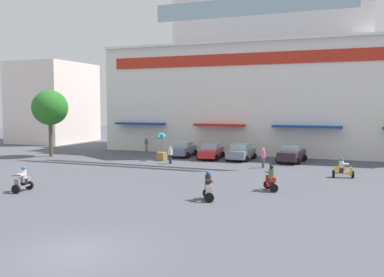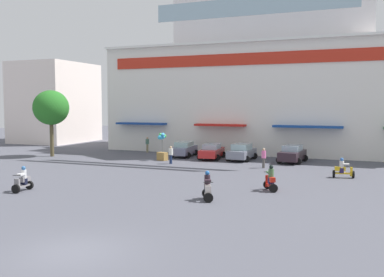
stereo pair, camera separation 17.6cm
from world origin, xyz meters
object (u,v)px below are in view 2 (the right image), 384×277
(parked_car_0, at_px, (184,149))
(parked_car_1, at_px, (212,151))
(scooter_rider_2, at_px, (271,180))
(pedestrian_3, at_px, (171,154))
(parked_car_2, at_px, (242,152))
(parked_car_3, at_px, (292,154))
(scooter_rider_3, at_px, (207,188))
(plaza_tree_0, at_px, (51,108))
(pedestrian_2, at_px, (264,157))
(scooter_rider_5, at_px, (23,181))
(scooter_rider_4, at_px, (343,170))
(balloon_vendor_cart, at_px, (162,148))
(pedestrian_0, at_px, (147,144))

(parked_car_0, distance_m, parked_car_1, 3.26)
(scooter_rider_2, bearing_deg, pedestrian_3, 140.92)
(parked_car_2, bearing_deg, parked_car_3, 1.89)
(parked_car_1, xyz_separation_m, scooter_rider_3, (5.56, -16.79, -0.07))
(plaza_tree_0, xyz_separation_m, pedestrian_2, (21.34, -0.01, -3.90))
(parked_car_3, height_order, scooter_rider_5, parked_car_3)
(parked_car_2, xyz_separation_m, scooter_rider_5, (-8.38, -18.73, -0.15))
(parked_car_0, bearing_deg, parked_car_1, -12.67)
(scooter_rider_5, distance_m, pedestrian_3, 14.48)
(parked_car_0, xyz_separation_m, scooter_rider_5, (-2.31, -19.34, -0.13))
(scooter_rider_2, xyz_separation_m, scooter_rider_3, (-2.67, -3.78, 0.00))
(parked_car_0, bearing_deg, scooter_rider_4, -25.44)
(parked_car_2, height_order, scooter_rider_4, parked_car_2)
(parked_car_1, relative_size, parked_car_2, 1.08)
(parked_car_0, xyz_separation_m, parked_car_3, (10.68, -0.45, 0.03))
(parked_car_1, relative_size, parked_car_3, 1.06)
(parked_car_0, height_order, pedestrian_3, pedestrian_3)
(parked_car_1, distance_m, pedestrian_3, 5.04)
(parked_car_3, height_order, scooter_rider_2, scooter_rider_2)
(scooter_rider_4, bearing_deg, plaza_tree_0, 174.67)
(parked_car_2, bearing_deg, scooter_rider_5, -114.10)
(pedestrian_3, bearing_deg, scooter_rider_4, -8.04)
(scooter_rider_4, bearing_deg, pedestrian_2, 157.65)
(scooter_rider_2, height_order, pedestrian_2, pedestrian_2)
(scooter_rider_2, relative_size, pedestrian_2, 0.97)
(parked_car_3, bearing_deg, balloon_vendor_cart, -165.38)
(pedestrian_0, relative_size, pedestrian_2, 1.03)
(scooter_rider_3, distance_m, pedestrian_2, 12.81)
(pedestrian_0, distance_m, pedestrian_3, 9.30)
(parked_car_1, bearing_deg, pedestrian_3, -116.16)
(plaza_tree_0, bearing_deg, pedestrian_3, -2.39)
(parked_car_1, height_order, pedestrian_3, pedestrian_3)
(parked_car_0, distance_m, scooter_rider_3, 19.56)
(parked_car_0, distance_m, pedestrian_2, 10.17)
(scooter_rider_5, height_order, pedestrian_3, pedestrian_3)
(plaza_tree_0, relative_size, balloon_vendor_cart, 2.57)
(parked_car_1, distance_m, parked_car_3, 7.51)
(scooter_rider_4, distance_m, scooter_rider_5, 21.32)
(plaza_tree_0, bearing_deg, scooter_rider_5, -55.68)
(scooter_rider_5, distance_m, pedestrian_2, 18.52)
(plaza_tree_0, xyz_separation_m, scooter_rider_3, (21.06, -12.82, -4.17))
(pedestrian_0, bearing_deg, scooter_rider_5, -82.63)
(parked_car_3, relative_size, pedestrian_2, 2.54)
(plaza_tree_0, bearing_deg, parked_car_0, 20.81)
(parked_car_3, xyz_separation_m, scooter_rider_3, (-1.95, -17.05, -0.12))
(scooter_rider_3, distance_m, balloon_vendor_cart, 16.97)
(scooter_rider_5, xyz_separation_m, balloon_vendor_cart, (1.57, 15.91, 0.51))
(pedestrian_0, height_order, pedestrian_2, pedestrian_0)
(parked_car_2, bearing_deg, scooter_rider_3, -81.02)
(parked_car_1, bearing_deg, pedestrian_0, 162.68)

